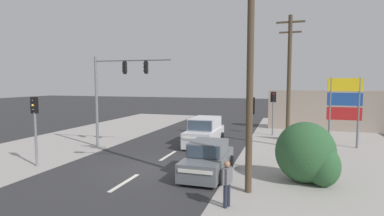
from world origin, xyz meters
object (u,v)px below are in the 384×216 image
pedestal_signal_far_median (273,106)px  shopping_plaza_sign (344,103)px  pedestal_signal_right_kerb (250,120)px  sedan_crossing_left (208,159)px  pedestal_signal_left_kerb (35,119)px  traffic_signal_mast (114,85)px  pedestrian_at_kerb (227,181)px  suv_oncoming_near (205,132)px  utility_pole_midground_right (289,78)px  utility_pole_foreground_right (247,44)px

pedestal_signal_far_median → shopping_plaza_sign: (4.62, -3.20, 0.57)m
pedestal_signal_right_kerb → shopping_plaza_sign: size_ratio=0.77×
sedan_crossing_left → pedestal_signal_left_kerb: bearing=-171.2°
traffic_signal_mast → pedestrian_at_kerb: traffic_signal_mast is taller
pedestal_signal_far_median → shopping_plaza_sign: 5.65m
sedan_crossing_left → pedestrian_at_kerb: pedestrian_at_kerb is taller
shopping_plaza_sign → suv_oncoming_near: (-8.93, -2.00, -2.10)m
traffic_signal_mast → pedestal_signal_far_median: traffic_signal_mast is taller
pedestal_signal_left_kerb → suv_oncoming_near: pedestal_signal_left_kerb is taller
utility_pole_midground_right → suv_oncoming_near: size_ratio=1.90×
pedestal_signal_left_kerb → sedan_crossing_left: 8.97m
utility_pole_foreground_right → pedestal_signal_far_median: 13.75m
utility_pole_foreground_right → pedestal_signal_far_median: utility_pole_foreground_right is taller
pedestal_signal_right_kerb → shopping_plaza_sign: (5.34, 6.75, 0.57)m
suv_oncoming_near → pedestrian_at_kerb: (3.40, -9.77, 0.04)m
utility_pole_foreground_right → shopping_plaza_sign: utility_pole_foreground_right is taller
traffic_signal_mast → pedestrian_at_kerb: bearing=-39.5°
pedestal_signal_left_kerb → pedestal_signal_right_kerb: bearing=15.4°
utility_pole_foreground_right → pedestal_signal_left_kerb: bearing=177.3°
pedestal_signal_left_kerb → pedestal_signal_far_median: bearing=49.0°
pedestal_signal_right_kerb → suv_oncoming_near: 6.15m
shopping_plaza_sign → sedan_crossing_left: bearing=-130.5°
sedan_crossing_left → traffic_signal_mast: bearing=152.5°
pedestal_signal_far_median → sedan_crossing_left: (-2.46, -11.49, -1.71)m
utility_pole_midground_right → traffic_signal_mast: (-10.87, -3.68, -0.41)m
traffic_signal_mast → shopping_plaza_sign: bearing=17.4°
utility_pole_foreground_right → pedestal_signal_right_kerb: size_ratio=3.01×
utility_pole_foreground_right → sedan_crossing_left: size_ratio=2.53×
sedan_crossing_left → utility_pole_midground_right: bearing=64.4°
sedan_crossing_left → shopping_plaza_sign: bearing=49.5°
utility_pole_midground_right → pedestal_signal_far_median: size_ratio=2.43×
pedestal_signal_left_kerb → sedan_crossing_left: (8.70, 1.35, -1.71)m
pedestal_signal_right_kerb → sedan_crossing_left: 2.89m
pedestal_signal_right_kerb → pedestrian_at_kerb: (-0.19, -5.03, -1.49)m
sedan_crossing_left → suv_oncoming_near: size_ratio=0.93×
utility_pole_midground_right → utility_pole_foreground_right: bearing=-99.8°
traffic_signal_mast → pedestal_signal_right_kerb: size_ratio=1.69×
pedestal_signal_right_kerb → suv_oncoming_near: (-3.59, 4.74, -1.53)m
sedan_crossing_left → pedestal_signal_right_kerb: bearing=41.4°
utility_pole_foreground_right → shopping_plaza_sign: 11.69m
pedestal_signal_far_median → suv_oncoming_near: size_ratio=0.78×
utility_pole_foreground_right → pedestal_signal_left_kerb: 11.17m
utility_pole_midground_right → shopping_plaza_sign: 3.93m
shopping_plaza_sign → traffic_signal_mast: bearing=-162.6°
traffic_signal_mast → pedestal_signal_far_median: size_ratio=1.69×
suv_oncoming_near → utility_pole_foreground_right: bearing=-64.9°
shopping_plaza_sign → pedestal_signal_right_kerb: bearing=-128.3°
utility_pole_midground_right → pedestal_signal_right_kerb: size_ratio=2.43×
suv_oncoming_near → pedestrian_at_kerb: bearing=-70.8°
traffic_signal_mast → utility_pole_midground_right: bearing=18.7°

